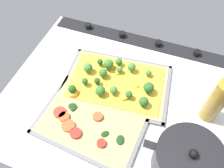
% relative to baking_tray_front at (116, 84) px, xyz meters
% --- Properties ---
extents(ground_plane, '(0.83, 0.69, 0.03)m').
position_rel_baking_tray_front_xyz_m(ground_plane, '(-0.02, 0.05, -0.02)').
color(ground_plane, silver).
extents(stove_control_panel, '(0.79, 0.07, 0.03)m').
position_rel_baking_tray_front_xyz_m(stove_control_panel, '(-0.02, -0.26, 0.00)').
color(stove_control_panel, black).
rests_on(stove_control_panel, ground_plane).
extents(baking_tray_front, '(0.42, 0.31, 0.01)m').
position_rel_baking_tray_front_xyz_m(baking_tray_front, '(0.00, 0.00, 0.00)').
color(baking_tray_front, slate).
rests_on(baking_tray_front, ground_plane).
extents(broccoli_pizza, '(0.39, 0.28, 0.06)m').
position_rel_baking_tray_front_xyz_m(broccoli_pizza, '(0.00, 0.00, 0.02)').
color(broccoli_pizza, tan).
rests_on(broccoli_pizza, baking_tray_front).
extents(baking_tray_back, '(0.37, 0.28, 0.01)m').
position_rel_baking_tray_front_xyz_m(baking_tray_back, '(0.03, 0.18, 0.00)').
color(baking_tray_back, slate).
rests_on(baking_tray_back, ground_plane).
extents(veggie_pizza_back, '(0.35, 0.26, 0.02)m').
position_rel_baking_tray_front_xyz_m(veggie_pizza_back, '(0.03, 0.18, 0.01)').
color(veggie_pizza_back, tan).
rests_on(veggie_pizza_back, baking_tray_back).
extents(cooking_pot, '(0.26, 0.19, 0.14)m').
position_rel_baking_tray_front_xyz_m(cooking_pot, '(-0.29, 0.22, 0.05)').
color(cooking_pot, black).
rests_on(cooking_pot, ground_plane).
extents(oil_bottle, '(0.06, 0.06, 0.24)m').
position_rel_baking_tray_front_xyz_m(oil_bottle, '(-0.34, 0.02, 0.10)').
color(oil_bottle, olive).
rests_on(oil_bottle, ground_plane).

